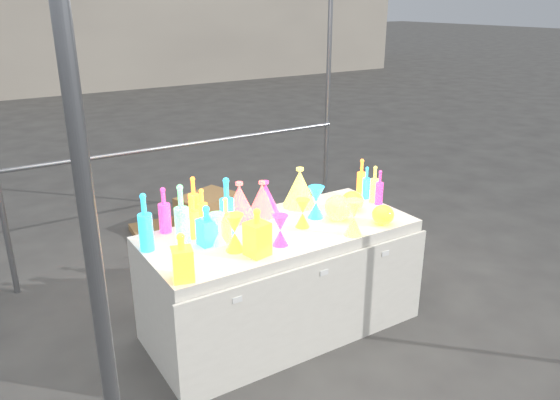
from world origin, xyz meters
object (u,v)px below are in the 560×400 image
cardboard_box_closed (207,214)px  lampshade_0 (262,198)px  display_table (281,280)px  bottle_0 (202,209)px  hourglass_0 (235,233)px  decanter_0 (182,257)px  globe_0 (383,216)px

cardboard_box_closed → lampshade_0: (-0.25, -1.51, 0.68)m
display_table → bottle_0: bearing=146.0°
hourglass_0 → display_table: bearing=17.4°
cardboard_box_closed → lampshade_0: bearing=-119.4°
decanter_0 → globe_0: decanter_0 is taller
cardboard_box_closed → hourglass_0: (-0.68, -1.92, 0.67)m
display_table → hourglass_0: 0.65m
globe_0 → hourglass_0: bearing=170.8°
globe_0 → lampshade_0: bearing=136.4°
display_table → bottle_0: (-0.43, 0.29, 0.51)m
cardboard_box_closed → decanter_0: decanter_0 is taller
display_table → globe_0: globe_0 is taller
cardboard_box_closed → bottle_0: size_ratio=1.92×
decanter_0 → lampshade_0: size_ratio=1.09×
decanter_0 → globe_0: (1.43, 0.01, -0.08)m
hourglass_0 → globe_0: size_ratio=1.55×
bottle_0 → decanter_0: bottle_0 is taller
bottle_0 → decanter_0: (-0.39, -0.59, -0.00)m
cardboard_box_closed → decanter_0: (-1.09, -2.09, 0.69)m
decanter_0 → lampshade_0: (0.83, 0.58, -0.01)m
decanter_0 → hourglass_0: (0.41, 0.18, -0.02)m
display_table → decanter_0: size_ratio=6.75×
display_table → cardboard_box_closed: display_table is taller
display_table → hourglass_0: (-0.41, -0.13, 0.49)m
cardboard_box_closed → decanter_0: bearing=-137.4°
decanter_0 → hourglass_0: 0.44m
bottle_0 → globe_0: bottle_0 is taller
cardboard_box_closed → bottle_0: bottle_0 is taller
decanter_0 → bottle_0: bearing=71.9°
lampshade_0 → globe_0: bearing=-35.0°
display_table → cardboard_box_closed: 1.82m
cardboard_box_closed → hourglass_0: size_ratio=2.30×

